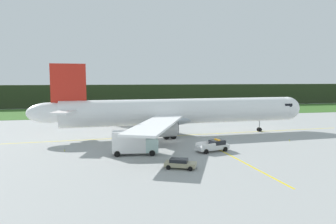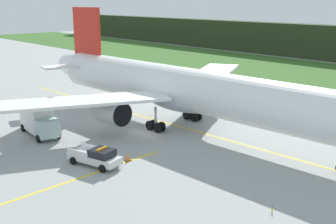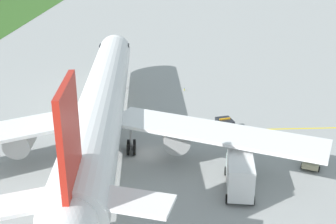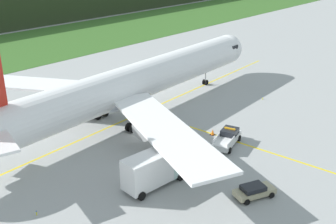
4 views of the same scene
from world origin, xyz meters
name	(u,v)px [view 1 (image 1 of 4)]	position (x,y,z in m)	size (l,w,h in m)	color
ground	(170,141)	(0.00, 0.00, 0.00)	(320.00, 320.00, 0.00)	#9A9D9C
grass_verge	(138,111)	(0.00, 54.78, 0.02)	(320.00, 34.17, 0.04)	#335E22
distant_tree_line	(132,95)	(0.00, 76.36, 4.58)	(288.00, 5.08, 9.15)	#27341D
taxiway_centerline_main	(181,135)	(3.56, 5.14, 0.00)	(76.65, 0.30, 0.01)	yellow
taxiway_centerline_spur	(238,160)	(6.85, -15.78, 0.00)	(25.35, 0.30, 0.01)	yellow
airliner	(178,112)	(2.81, 5.10, 4.87)	(57.63, 46.99, 14.48)	white
ops_pickup_truck	(213,146)	(5.12, -9.95, 0.90)	(5.78, 3.38, 1.94)	silver
catering_truck	(133,142)	(-7.77, -9.62, 1.92)	(7.16, 3.22, 3.83)	silver
staff_car	(180,163)	(-2.54, -18.37, 0.70)	(4.42, 3.21, 1.30)	tan
apron_cone	(213,145)	(6.16, -6.95, 0.37)	(0.61, 0.61, 0.77)	black
taxiway_edge_light_east	(290,140)	(21.93, -5.15, 0.27)	(0.12, 0.12, 0.50)	yellow
taxiway_edge_light_west	(64,150)	(-18.48, -5.15, 0.26)	(0.12, 0.12, 0.48)	yellow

